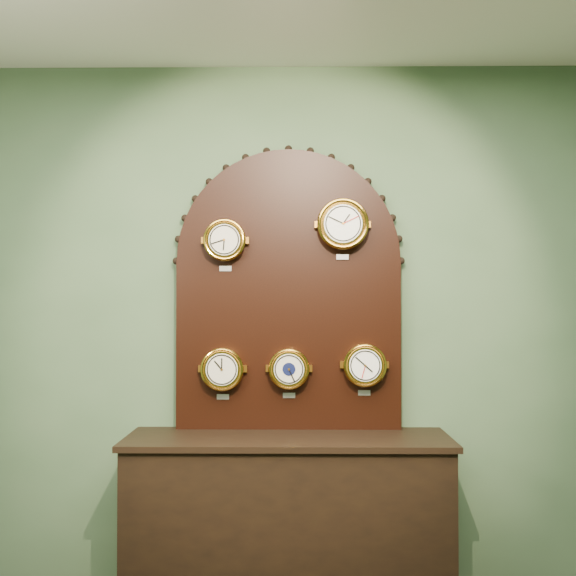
{
  "coord_description": "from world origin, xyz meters",
  "views": [
    {
      "loc": [
        0.04,
        -1.35,
        1.51
      ],
      "look_at": [
        0.0,
        2.25,
        1.58
      ],
      "focal_mm": 44.11,
      "sensor_mm": 36.0,
      "label": 1
    }
  ],
  "objects_px": {
    "barometer": "(289,369)",
    "tide_clock": "(365,365)",
    "shop_counter": "(288,522)",
    "hygrometer": "(222,369)",
    "arabic_clock": "(343,224)",
    "roman_clock": "(225,240)",
    "display_board": "(288,280)"
  },
  "relations": [
    {
      "from": "display_board",
      "to": "hygrometer",
      "type": "bearing_deg",
      "value": -169.18
    },
    {
      "from": "shop_counter",
      "to": "roman_clock",
      "type": "bearing_deg",
      "value": 155.49
    },
    {
      "from": "arabic_clock",
      "to": "tide_clock",
      "type": "bearing_deg",
      "value": 0.53
    },
    {
      "from": "shop_counter",
      "to": "hygrometer",
      "type": "distance_m",
      "value": 0.84
    },
    {
      "from": "shop_counter",
      "to": "hygrometer",
      "type": "xyz_separation_m",
      "value": [
        -0.35,
        0.15,
        0.75
      ]
    },
    {
      "from": "arabic_clock",
      "to": "hygrometer",
      "type": "bearing_deg",
      "value": 179.91
    },
    {
      "from": "roman_clock",
      "to": "tide_clock",
      "type": "distance_m",
      "value": 0.99
    },
    {
      "from": "barometer",
      "to": "tide_clock",
      "type": "xyz_separation_m",
      "value": [
        0.4,
        -0.0,
        0.02
      ]
    },
    {
      "from": "display_board",
      "to": "hygrometer",
      "type": "xyz_separation_m",
      "value": [
        -0.35,
        -0.07,
        -0.47
      ]
    },
    {
      "from": "shop_counter",
      "to": "display_board",
      "type": "height_order",
      "value": "display_board"
    },
    {
      "from": "display_board",
      "to": "barometer",
      "type": "height_order",
      "value": "display_board"
    },
    {
      "from": "display_board",
      "to": "barometer",
      "type": "xyz_separation_m",
      "value": [
        0.0,
        -0.07,
        -0.47
      ]
    },
    {
      "from": "tide_clock",
      "to": "barometer",
      "type": "bearing_deg",
      "value": 179.98
    },
    {
      "from": "arabic_clock",
      "to": "shop_counter",
      "type": "bearing_deg",
      "value": -152.16
    },
    {
      "from": "arabic_clock",
      "to": "barometer",
      "type": "height_order",
      "value": "arabic_clock"
    },
    {
      "from": "shop_counter",
      "to": "tide_clock",
      "type": "height_order",
      "value": "tide_clock"
    },
    {
      "from": "hygrometer",
      "to": "roman_clock",
      "type": "bearing_deg",
      "value": 0.48
    },
    {
      "from": "display_board",
      "to": "arabic_clock",
      "type": "distance_m",
      "value": 0.42
    },
    {
      "from": "barometer",
      "to": "hygrometer",
      "type": "bearing_deg",
      "value": -179.97
    },
    {
      "from": "shop_counter",
      "to": "hygrometer",
      "type": "height_order",
      "value": "hygrometer"
    },
    {
      "from": "barometer",
      "to": "shop_counter",
      "type": "bearing_deg",
      "value": -91.37
    },
    {
      "from": "shop_counter",
      "to": "display_board",
      "type": "relative_size",
      "value": 1.05
    },
    {
      "from": "roman_clock",
      "to": "tide_clock",
      "type": "height_order",
      "value": "roman_clock"
    },
    {
      "from": "roman_clock",
      "to": "arabic_clock",
      "type": "relative_size",
      "value": 0.86
    },
    {
      "from": "arabic_clock",
      "to": "hygrometer",
      "type": "distance_m",
      "value": 1.0
    },
    {
      "from": "shop_counter",
      "to": "roman_clock",
      "type": "relative_size",
      "value": 5.81
    },
    {
      "from": "shop_counter",
      "to": "tide_clock",
      "type": "xyz_separation_m",
      "value": [
        0.4,
        0.15,
        0.78
      ]
    },
    {
      "from": "display_board",
      "to": "tide_clock",
      "type": "relative_size",
      "value": 5.49
    },
    {
      "from": "display_board",
      "to": "tide_clock",
      "type": "bearing_deg",
      "value": -9.39
    },
    {
      "from": "tide_clock",
      "to": "arabic_clock",
      "type": "bearing_deg",
      "value": -179.47
    },
    {
      "from": "hygrometer",
      "to": "barometer",
      "type": "distance_m",
      "value": 0.35
    },
    {
      "from": "hygrometer",
      "to": "barometer",
      "type": "bearing_deg",
      "value": 0.03
    }
  ]
}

